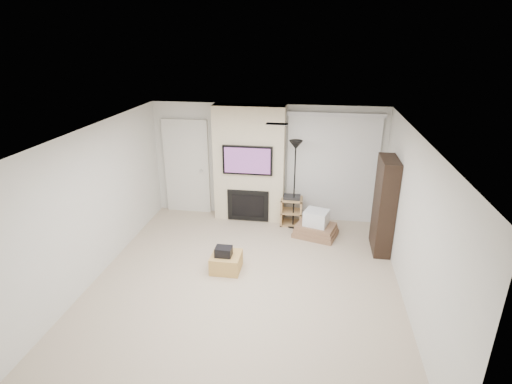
# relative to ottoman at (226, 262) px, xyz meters

# --- Properties ---
(floor) EXTENTS (5.00, 5.50, 0.00)m
(floor) POSITION_rel_ottoman_xyz_m (0.39, -0.35, -0.15)
(floor) COLOR #BFAB92
(floor) RESTS_ON ground
(ceiling) EXTENTS (5.00, 5.50, 0.00)m
(ceiling) POSITION_rel_ottoman_xyz_m (0.39, -0.35, 2.35)
(ceiling) COLOR white
(ceiling) RESTS_ON wall_back
(wall_back) EXTENTS (5.00, 0.00, 2.50)m
(wall_back) POSITION_rel_ottoman_xyz_m (0.39, 2.40, 1.10)
(wall_back) COLOR silver
(wall_back) RESTS_ON ground
(wall_front) EXTENTS (5.00, 0.00, 2.50)m
(wall_front) POSITION_rel_ottoman_xyz_m (0.39, -3.10, 1.10)
(wall_front) COLOR silver
(wall_front) RESTS_ON ground
(wall_left) EXTENTS (0.00, 5.50, 2.50)m
(wall_left) POSITION_rel_ottoman_xyz_m (-2.11, -0.35, 1.10)
(wall_left) COLOR silver
(wall_left) RESTS_ON ground
(wall_right) EXTENTS (0.00, 5.50, 2.50)m
(wall_right) POSITION_rel_ottoman_xyz_m (2.89, -0.35, 1.10)
(wall_right) COLOR silver
(wall_right) RESTS_ON ground
(hvac_vent) EXTENTS (0.35, 0.18, 0.01)m
(hvac_vent) POSITION_rel_ottoman_xyz_m (0.79, 0.45, 2.35)
(hvac_vent) COLOR silver
(hvac_vent) RESTS_ON ceiling
(ottoman) EXTENTS (0.50, 0.50, 0.30)m
(ottoman) POSITION_rel_ottoman_xyz_m (0.00, 0.00, 0.00)
(ottoman) COLOR tan
(ottoman) RESTS_ON floor
(black_bag) EXTENTS (0.28, 0.22, 0.16)m
(black_bag) POSITION_rel_ottoman_xyz_m (-0.03, -0.04, 0.23)
(black_bag) COLOR black
(black_bag) RESTS_ON ottoman
(fireplace_wall) EXTENTS (1.50, 0.47, 2.50)m
(fireplace_wall) POSITION_rel_ottoman_xyz_m (0.04, 2.19, 1.09)
(fireplace_wall) COLOR beige
(fireplace_wall) RESTS_ON floor
(entry_door) EXTENTS (1.02, 0.11, 2.14)m
(entry_door) POSITION_rel_ottoman_xyz_m (-1.41, 2.37, 0.90)
(entry_door) COLOR silver
(entry_door) RESTS_ON floor
(vertical_blinds) EXTENTS (1.98, 0.10, 2.37)m
(vertical_blinds) POSITION_rel_ottoman_xyz_m (1.79, 2.35, 1.12)
(vertical_blinds) COLOR silver
(vertical_blinds) RESTS_ON floor
(floor_lamp) EXTENTS (0.28, 0.28, 1.87)m
(floor_lamp) POSITION_rel_ottoman_xyz_m (1.03, 1.90, 1.33)
(floor_lamp) COLOR black
(floor_lamp) RESTS_ON floor
(av_stand) EXTENTS (0.45, 0.38, 0.66)m
(av_stand) POSITION_rel_ottoman_xyz_m (0.99, 1.99, 0.20)
(av_stand) COLOR tan
(av_stand) RESTS_ON floor
(box_stack) EXTENTS (0.96, 0.83, 0.55)m
(box_stack) POSITION_rel_ottoman_xyz_m (1.52, 1.52, 0.06)
(box_stack) COLOR #8A6448
(box_stack) RESTS_ON floor
(bookshelf) EXTENTS (0.30, 0.80, 1.80)m
(bookshelf) POSITION_rel_ottoman_xyz_m (2.73, 1.16, 0.75)
(bookshelf) COLOR black
(bookshelf) RESTS_ON floor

